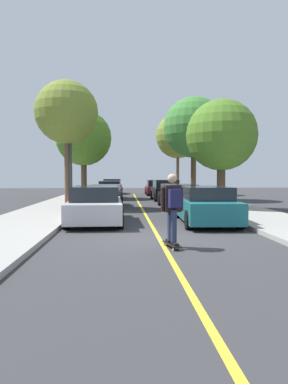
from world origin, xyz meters
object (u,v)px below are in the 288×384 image
fire_hydrant (70,203)px  streetlamp (71,148)px  parked_car_left_farthest (112,187)px  street_tree_right_near (194,128)px  parked_car_right_nearest (205,205)px  parked_car_left_nearest (96,204)px  parked_car_right_farthest (156,188)px  street_tree_right_nearest (222,136)px  skateboard (172,244)px  skateboarder (173,205)px  parked_car_right_near (179,196)px  street_tree_right_far (178,136)px  parked_car_left_far (110,190)px  parked_car_right_far (165,190)px  street_tree_left_near (84,138)px  parked_car_left_near (105,196)px  street_tree_left_nearest (67,113)px

fire_hydrant → streetlamp: bearing=96.3°
parked_car_left_farthest → street_tree_right_near: size_ratio=0.57×
parked_car_right_nearest → fire_hydrant: size_ratio=6.70×
parked_car_left_nearest → parked_car_right_farthest: bearing=77.5°
street_tree_right_nearest → skateboard: (-3.83, -9.13, -3.73)m
skateboarder → street_tree_right_near: bearing=76.7°
parked_car_left_farthest → parked_car_right_near: bearing=-74.7°
street_tree_right_far → fire_hydrant: (-7.55, -15.10, -4.89)m
parked_car_right_near → parked_car_left_far: bearing=117.7°
parked_car_right_far → parked_car_right_farthest: parked_car_right_far is taller
parked_car_left_farthest → street_tree_left_near: street_tree_left_near is taller
parked_car_left_near → street_tree_right_nearest: bearing=-21.3°
parked_car_left_near → parked_car_right_far: 6.40m
skateboard → skateboarder: 0.98m
street_tree_left_near → street_tree_right_nearest: (8.02, -9.35, -0.81)m
parked_car_right_near → street_tree_right_far: size_ratio=0.62×
streetlamp → skateboard: 11.60m
street_tree_right_nearest → skateboarder: street_tree_right_nearest is taller
street_tree_left_nearest → fire_hydrant: bearing=-78.6°
street_tree_left_near → skateboarder: street_tree_left_near is taller
parked_car_left_farthest → parked_car_right_near: size_ratio=0.92×
parked_car_left_farthest → skateboarder: 25.59m
parked_car_left_farthest → skateboard: parked_car_left_farthest is taller
parked_car_left_far → parked_car_left_farthest: parked_car_left_farthest is taller
street_tree_right_nearest → skateboarder: bearing=-112.6°
parked_car_right_nearest → street_tree_right_far: street_tree_right_far is taller
parked_car_left_farthest → parked_car_left_far: bearing=-90.0°
parked_car_left_nearest → street_tree_left_nearest: 7.48m
parked_car_right_farthest → street_tree_left_near: (-6.05, -4.80, 3.97)m
fire_hydrant → skateboarder: (3.73, -8.20, 0.58)m
street_tree_left_nearest → street_tree_right_far: bearing=57.9°
parked_car_left_near → parked_car_right_farthest: parked_car_right_farthest is taller
parked_car_left_nearest → parked_car_right_far: (4.08, 11.63, 0.03)m
street_tree_left_nearest → skateboarder: (4.20, -10.53, -4.05)m
skateboard → parked_car_left_near: bearing=100.9°
parked_car_left_nearest → street_tree_right_near: bearing=61.9°
parked_car_right_near → parked_car_right_farthest: size_ratio=1.00×
parked_car_right_nearest → parked_car_right_far: 12.06m
parked_car_left_far → parked_car_right_far: parked_car_right_far is taller
parked_car_left_far → fire_hydrant: bearing=-98.4°
parked_car_left_nearest → parked_car_left_farthest: bearing=90.0°
parked_car_right_nearest → street_tree_right_near: 12.76m
parked_car_left_near → street_tree_right_near: bearing=37.6°
parked_car_right_near → parked_car_left_near: bearing=166.9°
street_tree_right_near → fire_hydrant: bearing=-133.4°
parked_car_left_nearest → street_tree_right_nearest: (6.05, 4.34, 3.13)m
street_tree_left_near → street_tree_right_near: street_tree_right_near is taller
parked_car_left_near → fire_hydrant: 3.65m
parked_car_left_farthest → parked_car_right_nearest: 21.48m
street_tree_left_nearest → skateboarder: bearing=-68.2°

